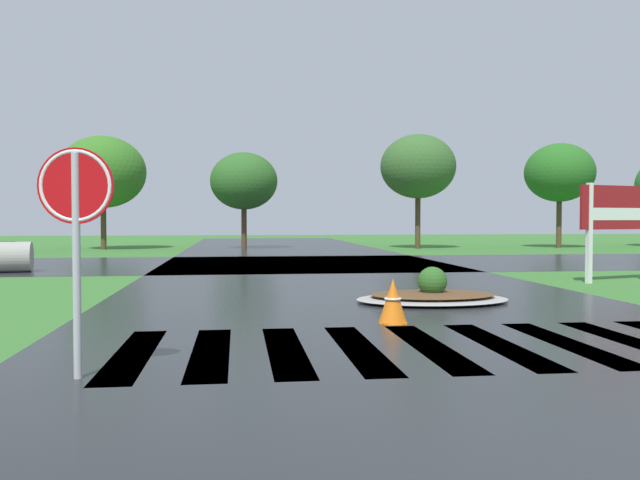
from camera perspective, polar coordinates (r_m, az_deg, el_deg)
asphalt_roadway at (r=13.19m, az=3.32°, el=-5.08°), size 9.96×80.00×0.01m
asphalt_cross_road at (r=23.49m, az=-1.30°, el=-2.01°), size 90.00×8.96×0.01m
crosswalk_stripes at (r=8.48m, az=9.41°, el=-9.01°), size 7.65×3.15×0.01m
stop_sign at (r=7.00m, az=-20.25°, el=2.59°), size 0.76×0.13×2.30m
estate_billboard at (r=18.26m, az=24.31°, el=2.07°), size 2.45×0.81×2.47m
median_island at (r=12.84m, az=9.64°, el=-4.70°), size 2.92×2.00×0.68m
traffic_cone at (r=10.19m, az=6.29°, el=-5.28°), size 0.44×0.44×0.68m
background_treeline at (r=35.02m, az=4.14°, el=5.45°), size 42.84×5.28×5.99m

